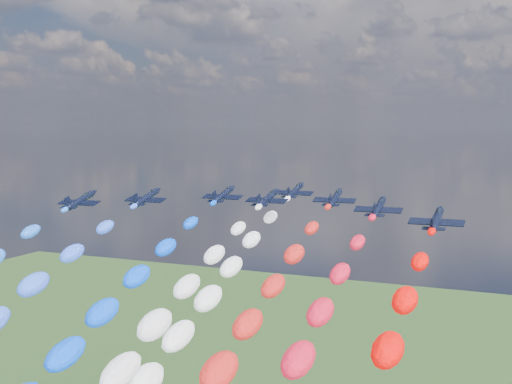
% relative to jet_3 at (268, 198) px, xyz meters
% --- Properties ---
extents(jet_0, '(8.87, 11.94, 5.37)m').
position_rel_jet_3_xyz_m(jet_0, '(-32.28, -18.18, 0.00)').
color(jet_0, black).
extents(jet_1, '(8.62, 11.76, 5.37)m').
position_rel_jet_3_xyz_m(jet_1, '(-23.19, -8.53, 0.00)').
color(jet_1, black).
extents(jet_2, '(8.55, 11.71, 5.37)m').
position_rel_jet_3_xyz_m(jet_2, '(-11.30, 2.70, 0.00)').
color(jet_2, black).
extents(jet_3, '(9.16, 12.15, 5.37)m').
position_rel_jet_3_xyz_m(jet_3, '(0.00, 0.00, 0.00)').
color(jet_3, black).
extents(jet_4, '(8.58, 11.73, 5.37)m').
position_rel_jet_3_xyz_m(jet_4, '(-0.23, 16.50, 0.00)').
color(jet_4, black).
extents(jet_5, '(9.23, 12.20, 5.37)m').
position_rel_jet_3_xyz_m(jet_5, '(12.38, 5.70, 0.00)').
color(jet_5, black).
extents(jet_6, '(9.03, 12.06, 5.37)m').
position_rel_jet_3_xyz_m(jet_6, '(24.09, -5.97, 0.00)').
color(jet_6, black).
extents(jet_7, '(8.80, 11.89, 5.37)m').
position_rel_jet_3_xyz_m(jet_7, '(36.13, -17.81, 0.00)').
color(jet_7, black).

